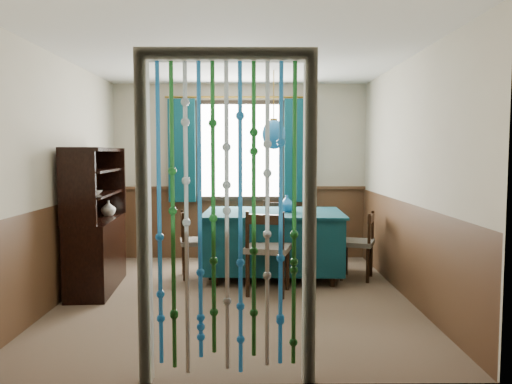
{
  "coord_description": "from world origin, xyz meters",
  "views": [
    {
      "loc": [
        0.16,
        -5.17,
        1.52
      ],
      "look_at": [
        0.21,
        0.58,
        1.07
      ],
      "focal_mm": 35.0,
      "sensor_mm": 36.0,
      "label": 1
    }
  ],
  "objects_px": {
    "dining_table": "(273,239)",
    "vase_sideboard": "(108,207)",
    "chair_near": "(267,250)",
    "chair_far": "(274,231)",
    "vase_table": "(287,204)",
    "chair_left": "(194,242)",
    "pendant_lamp": "(274,134)",
    "chair_right": "(359,243)",
    "bowl_shelf": "(94,192)",
    "sideboard": "(96,240)"
  },
  "relations": [
    {
      "from": "dining_table",
      "to": "vase_sideboard",
      "type": "bearing_deg",
      "value": -171.28
    },
    {
      "from": "dining_table",
      "to": "chair_near",
      "type": "height_order",
      "value": "chair_near"
    },
    {
      "from": "chair_far",
      "to": "vase_table",
      "type": "distance_m",
      "value": 0.83
    },
    {
      "from": "chair_left",
      "to": "pendant_lamp",
      "type": "xyz_separation_m",
      "value": [
        0.97,
        -0.0,
        1.31
      ]
    },
    {
      "from": "chair_right",
      "to": "vase_sideboard",
      "type": "height_order",
      "value": "vase_sideboard"
    },
    {
      "from": "dining_table",
      "to": "chair_left",
      "type": "xyz_separation_m",
      "value": [
        -0.97,
        0.0,
        -0.03
      ]
    },
    {
      "from": "chair_left",
      "to": "chair_right",
      "type": "xyz_separation_m",
      "value": [
        2.0,
        -0.11,
        0.0
      ]
    },
    {
      "from": "dining_table",
      "to": "pendant_lamp",
      "type": "height_order",
      "value": "pendant_lamp"
    },
    {
      "from": "chair_near",
      "to": "bowl_shelf",
      "type": "distance_m",
      "value": 1.95
    },
    {
      "from": "sideboard",
      "to": "chair_near",
      "type": "bearing_deg",
      "value": -10.62
    },
    {
      "from": "pendant_lamp",
      "to": "vase_sideboard",
      "type": "xyz_separation_m",
      "value": [
        -1.94,
        -0.22,
        -0.86
      ]
    },
    {
      "from": "chair_far",
      "to": "pendant_lamp",
      "type": "xyz_separation_m",
      "value": [
        -0.05,
        -0.71,
        1.28
      ]
    },
    {
      "from": "chair_near",
      "to": "chair_right",
      "type": "height_order",
      "value": "chair_near"
    },
    {
      "from": "chair_far",
      "to": "chair_right",
      "type": "xyz_separation_m",
      "value": [
        0.98,
        -0.81,
        -0.02
      ]
    },
    {
      "from": "chair_near",
      "to": "pendant_lamp",
      "type": "height_order",
      "value": "pendant_lamp"
    },
    {
      "from": "pendant_lamp",
      "to": "vase_table",
      "type": "bearing_deg",
      "value": 2.72
    },
    {
      "from": "chair_left",
      "to": "sideboard",
      "type": "height_order",
      "value": "sideboard"
    },
    {
      "from": "chair_right",
      "to": "bowl_shelf",
      "type": "relative_size",
      "value": 4.42
    },
    {
      "from": "chair_left",
      "to": "vase_table",
      "type": "relative_size",
      "value": 4.39
    },
    {
      "from": "dining_table",
      "to": "vase_table",
      "type": "bearing_deg",
      "value": 5.05
    },
    {
      "from": "chair_right",
      "to": "vase_sideboard",
      "type": "xyz_separation_m",
      "value": [
        -2.97,
        -0.11,
        0.45
      ]
    },
    {
      "from": "chair_right",
      "to": "vase_sideboard",
      "type": "bearing_deg",
      "value": 112.5
    },
    {
      "from": "chair_far",
      "to": "chair_left",
      "type": "xyz_separation_m",
      "value": [
        -1.02,
        -0.7,
        -0.02
      ]
    },
    {
      "from": "dining_table",
      "to": "chair_left",
      "type": "height_order",
      "value": "chair_left"
    },
    {
      "from": "dining_table",
      "to": "sideboard",
      "type": "xyz_separation_m",
      "value": [
        -2.0,
        -0.53,
        0.09
      ]
    },
    {
      "from": "dining_table",
      "to": "chair_far",
      "type": "height_order",
      "value": "chair_far"
    },
    {
      "from": "vase_sideboard",
      "to": "dining_table",
      "type": "bearing_deg",
      "value": 6.39
    },
    {
      "from": "chair_right",
      "to": "chair_far",
      "type": "bearing_deg",
      "value": 70.82
    },
    {
      "from": "chair_near",
      "to": "chair_far",
      "type": "xyz_separation_m",
      "value": [
        0.14,
        1.46,
        -0.03
      ]
    },
    {
      "from": "pendant_lamp",
      "to": "bowl_shelf",
      "type": "relative_size",
      "value": 5.08
    },
    {
      "from": "dining_table",
      "to": "bowl_shelf",
      "type": "xyz_separation_m",
      "value": [
        -1.94,
        -0.75,
        0.64
      ]
    },
    {
      "from": "pendant_lamp",
      "to": "vase_table",
      "type": "xyz_separation_m",
      "value": [
        0.16,
        0.01,
        -0.84
      ]
    },
    {
      "from": "chair_near",
      "to": "bowl_shelf",
      "type": "xyz_separation_m",
      "value": [
        -1.84,
        0.01,
        0.62
      ]
    },
    {
      "from": "chair_left",
      "to": "pendant_lamp",
      "type": "bearing_deg",
      "value": 79.91
    },
    {
      "from": "pendant_lamp",
      "to": "chair_left",
      "type": "bearing_deg",
      "value": 179.84
    },
    {
      "from": "vase_table",
      "to": "vase_sideboard",
      "type": "bearing_deg",
      "value": -173.89
    },
    {
      "from": "chair_far",
      "to": "chair_left",
      "type": "bearing_deg",
      "value": 48.85
    },
    {
      "from": "pendant_lamp",
      "to": "bowl_shelf",
      "type": "distance_m",
      "value": 2.18
    },
    {
      "from": "dining_table",
      "to": "pendant_lamp",
      "type": "xyz_separation_m",
      "value": [
        0.0,
        0.0,
        1.28
      ]
    },
    {
      "from": "chair_left",
      "to": "vase_table",
      "type": "height_order",
      "value": "vase_table"
    },
    {
      "from": "dining_table",
      "to": "sideboard",
      "type": "relative_size",
      "value": 1.09
    },
    {
      "from": "chair_near",
      "to": "vase_sideboard",
      "type": "distance_m",
      "value": 1.96
    },
    {
      "from": "sideboard",
      "to": "vase_table",
      "type": "distance_m",
      "value": 2.26
    },
    {
      "from": "dining_table",
      "to": "chair_far",
      "type": "relative_size",
      "value": 2.0
    },
    {
      "from": "chair_right",
      "to": "pendant_lamp",
      "type": "relative_size",
      "value": 0.87
    },
    {
      "from": "chair_far",
      "to": "vase_sideboard",
      "type": "height_order",
      "value": "vase_sideboard"
    },
    {
      "from": "vase_table",
      "to": "pendant_lamp",
      "type": "bearing_deg",
      "value": -177.28
    },
    {
      "from": "pendant_lamp",
      "to": "chair_near",
      "type": "bearing_deg",
      "value": -97.27
    },
    {
      "from": "bowl_shelf",
      "to": "chair_left",
      "type": "bearing_deg",
      "value": 37.62
    },
    {
      "from": "bowl_shelf",
      "to": "vase_table",
      "type": "bearing_deg",
      "value": 19.71
    }
  ]
}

